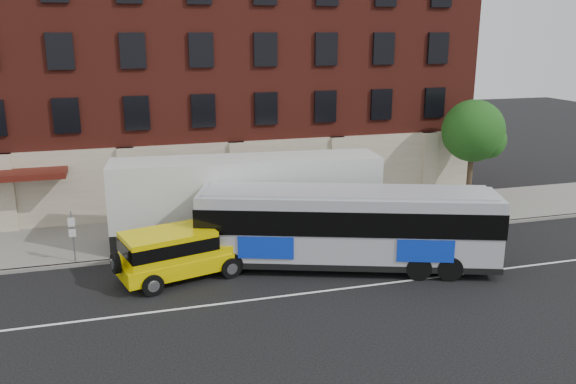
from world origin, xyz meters
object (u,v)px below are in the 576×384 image
object	(u,v)px
street_tree	(474,133)
shipping_container	(247,202)
sign_pole	(73,234)
city_bus	(347,225)
yellow_suv	(177,251)

from	to	relation	value
street_tree	shipping_container	distance (m)	14.44
sign_pole	city_bus	distance (m)	12.08
street_tree	yellow_suv	world-z (taller)	street_tree
street_tree	city_bus	size ratio (longest dim) A/B	0.47
city_bus	shipping_container	distance (m)	5.53
city_bus	yellow_suv	size ratio (longest dim) A/B	2.28
street_tree	city_bus	distance (m)	12.77
yellow_suv	shipping_container	world-z (taller)	shipping_container
sign_pole	yellow_suv	world-z (taller)	sign_pole
sign_pole	street_tree	xyz separation A→B (m)	(22.04, 3.34, 2.96)
sign_pole	shipping_container	xyz separation A→B (m)	(8.02, 0.74, 0.66)
yellow_suv	sign_pole	bearing A→B (deg)	147.25
street_tree	yellow_suv	bearing A→B (deg)	-161.17
city_bus	shipping_container	world-z (taller)	shipping_container
street_tree	city_bus	bearing A→B (deg)	-146.85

